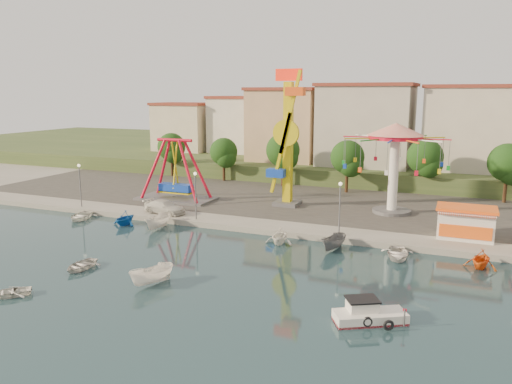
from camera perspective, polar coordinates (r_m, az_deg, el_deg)
The scene contains 34 objects.
ground at distance 41.17m, azimuth -5.96°, elevation -9.16°, with size 200.00×200.00×0.00m, color #142E37.
quay_deck at distance 98.60m, azimuth 11.47°, elevation 2.89°, with size 200.00×100.00×0.60m, color #9E998E.
asphalt_pad at distance 67.86m, azimuth 6.17°, elevation -0.44°, with size 90.00×28.00×0.01m, color #4C4944.
hill_terrace at distance 103.30m, azimuth 12.04°, elevation 3.92°, with size 200.00×60.00×3.00m, color #384C26.
pirate_ship_ride at distance 65.17m, azimuth -9.20°, elevation 2.38°, with size 10.00×5.00×8.00m.
kamikaze_tower at distance 60.52m, azimuth 3.72°, elevation 5.83°, with size 3.85×3.10×16.50m.
wave_swinger at distance 58.88m, azimuth 15.59°, elevation 4.89°, with size 11.60×11.60×10.40m.
booth_left at distance 51.75m, azimuth 22.84°, elevation -3.22°, with size 5.40×3.78×3.08m.
lamp_post_0 at distance 64.28m, azimuth -19.44°, elevation 0.58°, with size 0.14×0.14×5.00m, color #59595E.
lamp_post_1 at distance 55.00m, azimuth -6.91°, elevation -0.58°, with size 0.14×0.14×5.00m, color #59595E.
lamp_post_2 at distance 49.29m, azimuth 9.53°, elevation -2.05°, with size 0.14×0.14×5.00m, color #59595E.
tree_0 at distance 84.13m, azimuth -9.64°, elevation 5.09°, with size 4.60×4.60×7.19m.
tree_1 at distance 78.66m, azimuth -3.72°, elevation 4.61°, with size 4.35×4.35×6.80m.
tree_2 at distance 74.31m, azimuth 3.08°, elevation 4.78°, with size 5.02×5.02×7.85m.
tree_3 at distance 70.26m, azimuth 10.41°, elevation 3.93°, with size 4.68×4.68×7.32m.
tree_4 at distance 71.82m, azimuth 18.76°, elevation 3.83°, with size 4.86×4.86×7.60m.
tree_5 at distance 70.08m, azimuth 26.83°, elevation 3.01°, with size 4.83×4.83×7.54m.
building_0 at distance 95.44m, azimuth -10.58°, elevation 7.87°, with size 9.26×9.53×11.87m, color beige.
building_1 at distance 94.34m, azimuth -2.57°, elevation 7.03°, with size 12.33×9.01×8.63m, color silver.
building_2 at distance 90.03m, azimuth 5.25°, elevation 7.61°, with size 11.95×9.28×11.23m, color tan.
building_3 at distance 83.89m, azimuth 13.66°, elevation 6.38°, with size 12.59×10.50×9.20m, color beige.
building_4 at distance 86.26m, azimuth 22.93°, elevation 5.95°, with size 10.75×9.23×9.24m, color beige.
cabin_motorboat at distance 33.45m, azimuth 12.71°, elevation -13.59°, with size 4.81×3.75×1.60m.
rowboat_a at distance 44.09m, azimuth -19.42°, elevation -7.90°, with size 2.33×3.27×0.68m, color silver.
rowboat_b at distance 40.52m, azimuth -26.33°, elevation -10.21°, with size 2.09×2.92×0.61m, color silver.
skiff at distance 39.10m, azimuth -11.81°, elevation -9.32°, with size 1.44×3.82×1.48m, color white.
van at distance 58.61m, azimuth -10.41°, elevation -1.70°, with size 2.10×5.17×1.50m, color silver.
moored_boat_0 at distance 60.78m, azimuth -19.43°, elevation -2.60°, with size 2.85×3.98×0.83m, color white.
moored_boat_1 at distance 56.80m, azimuth -14.78°, elevation -2.87°, with size 2.65×3.07×1.62m, color #1358AE.
moored_boat_2 at distance 54.34m, azimuth -11.14°, elevation -3.34°, with size 1.57×4.17×1.61m, color silver.
moored_boat_4 at distance 48.26m, azimuth 2.71°, elevation -4.99°, with size 2.67×3.09×1.63m, color white.
moored_boat_5 at distance 46.83m, azimuth 8.87°, elevation -5.75°, with size 1.41×3.75×1.45m, color slate.
moored_boat_6 at distance 46.00m, azimuth 15.86°, elevation -6.78°, with size 2.84×3.98×0.82m, color white.
moored_boat_7 at distance 45.70m, azimuth 24.35°, elevation -6.97°, with size 2.65×3.07×1.62m, color #E85B14.
Camera 1 is at (18.61, -33.80, 14.36)m, focal length 35.00 mm.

